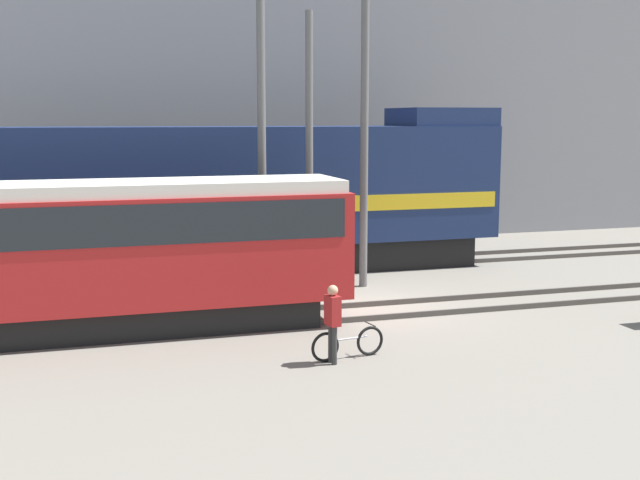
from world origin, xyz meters
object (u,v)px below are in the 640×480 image
Objects in this scene: person at (333,316)px; utility_pole_right at (364,119)px; utility_pole_left at (262,117)px; bicycle at (348,344)px; freight_locomotive at (220,197)px; utility_pole_center at (309,154)px; streetcar at (71,249)px.

utility_pole_right reaches higher than person.
bicycle is at bearing -87.79° from utility_pole_left.
freight_locomotive is 4.12m from utility_pole_left.
utility_pole_center is (1.52, 6.95, 2.96)m from person.
streetcar is at bearing -125.13° from freight_locomotive.
streetcar is 7.64× the size of bicycle.
utility_pole_left reaches higher than bicycle.
person is (-0.40, -0.22, 0.66)m from bicycle.
streetcar is 6.35m from person.
utility_pole_left is 1.26× the size of utility_pole_center.
freight_locomotive is at bearing 101.46° from utility_pole_left.
utility_pole_right is (2.77, 6.73, 4.60)m from bicycle.
person is (5.03, -3.73, -1.03)m from streetcar.
person is 7.70m from utility_pole_center.
freight_locomotive is 10.28m from person.
freight_locomotive is at bearing 95.24° from bicycle.
freight_locomotive reaches higher than streetcar.
person is at bearing -114.56° from utility_pole_right.
freight_locomotive is at bearing 138.90° from utility_pole_right.
freight_locomotive reaches higher than bicycle.
utility_pole_right is (8.20, 3.21, 2.91)m from streetcar.
bicycle is 1.03× the size of person.
utility_pole_left is at bearing -78.54° from freight_locomotive.
utility_pole_right reaches higher than streetcar.
utility_pole_right is at bearing 0.00° from utility_pole_center.
bicycle is at bearing -32.91° from streetcar.
utility_pole_right is (1.65, 0.00, 0.97)m from utility_pole_center.
freight_locomotive is 11.10× the size of bicycle.
streetcar reaches higher than bicycle.
bicycle is (0.91, -9.94, -2.14)m from freight_locomotive.
person is at bearing -151.62° from bicycle.
bicycle is 0.81m from person.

